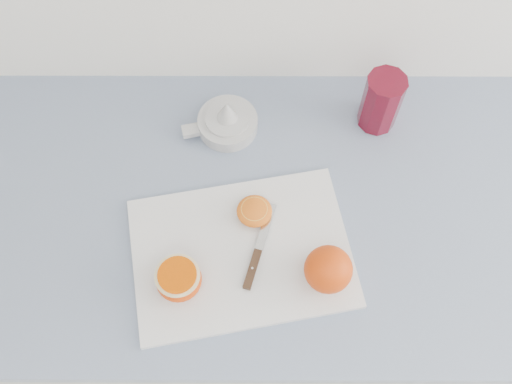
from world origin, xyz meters
TOP-DOWN VIEW (x-y plane):
  - counter at (-0.14, 1.70)m, footprint 2.49×0.64m
  - cutting_board at (-0.18, 1.60)m, footprint 0.43×0.34m
  - whole_orange at (-0.03, 1.55)m, footprint 0.08×0.08m
  - half_orange at (-0.29, 1.54)m, footprint 0.08×0.08m
  - squeezed_shell at (-0.16, 1.67)m, footprint 0.06×0.06m
  - paring_knife at (-0.16, 1.58)m, footprint 0.06×0.17m
  - citrus_juicer at (-0.21, 1.87)m, footprint 0.15×0.12m
  - red_tumbler at (0.09, 1.89)m, footprint 0.08×0.08m

SIDE VIEW (x-z plane):
  - counter at x=-0.14m, z-range 0.00..0.89m
  - cutting_board at x=-0.18m, z-range 0.89..0.90m
  - paring_knife at x=-0.16m, z-range 0.90..0.91m
  - citrus_juicer at x=-0.21m, z-range 0.87..0.95m
  - squeezed_shell at x=-0.16m, z-range 0.90..0.93m
  - half_orange at x=-0.29m, z-range 0.90..0.95m
  - whole_orange at x=-0.03m, z-range 0.90..0.98m
  - red_tumbler at x=0.09m, z-range 0.89..1.01m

